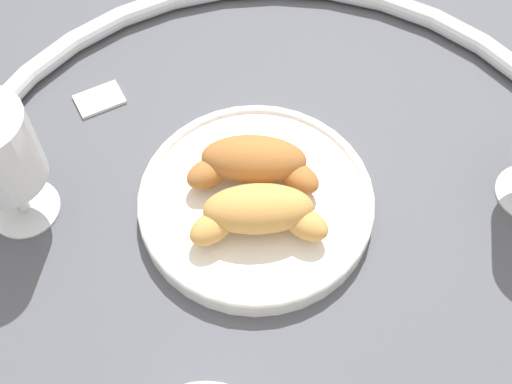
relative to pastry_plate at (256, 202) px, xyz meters
name	(u,v)px	position (x,y,z in m)	size (l,w,h in m)	color
ground_plane	(279,227)	(-0.03, 0.02, -0.01)	(2.20, 2.20, 0.00)	#4C4F56
table_chrome_rim	(280,221)	(-0.03, 0.02, 0.00)	(0.68, 0.68, 0.02)	silver
pastry_plate	(256,202)	(0.00, 0.00, 0.00)	(0.23, 0.23, 0.02)	white
croissant_large	(254,163)	(0.01, -0.02, 0.03)	(0.14, 0.08, 0.04)	#AD6B33
croissant_small	(258,213)	(-0.01, 0.03, 0.03)	(0.13, 0.08, 0.04)	#D6994C
sugar_packet	(99,98)	(0.19, -0.10, -0.01)	(0.05, 0.03, 0.01)	white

